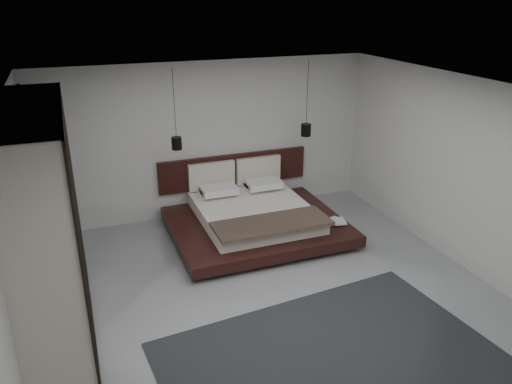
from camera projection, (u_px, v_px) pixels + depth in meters
name	position (u px, v px, depth m)	size (l,w,h in m)	color
floor	(272.00, 294.00, 6.89)	(6.00, 6.00, 0.00)	gray
ceiling	(275.00, 91.00, 5.84)	(6.00, 6.00, 0.00)	white
wall_back	(209.00, 140.00, 8.97)	(6.00, 6.00, 0.00)	beige
wall_front	(426.00, 346.00, 3.77)	(6.00, 6.00, 0.00)	beige
wall_left	(17.00, 239.00, 5.38)	(6.00, 6.00, 0.00)	beige
wall_right	(461.00, 173.00, 7.35)	(6.00, 6.00, 0.00)	beige
lattice_screen	(32.00, 175.00, 7.56)	(0.05, 0.90, 2.60)	black
bed	(254.00, 216.00, 8.58)	(2.84, 2.42, 1.09)	black
book_lower	(332.00, 222.00, 8.40)	(0.20, 0.27, 0.03)	#99724C
book_upper	(332.00, 222.00, 8.35)	(0.22, 0.30, 0.02)	#99724C
pendant_left	(177.00, 143.00, 8.10)	(0.17, 0.17, 1.31)	black
pendant_right	(306.00, 130.00, 8.87)	(0.18, 0.18, 1.32)	black
wardrobe	(47.00, 233.00, 5.50)	(0.67, 2.86, 2.81)	silver
rug	(338.00, 367.00, 5.54)	(3.75, 2.68, 0.02)	black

